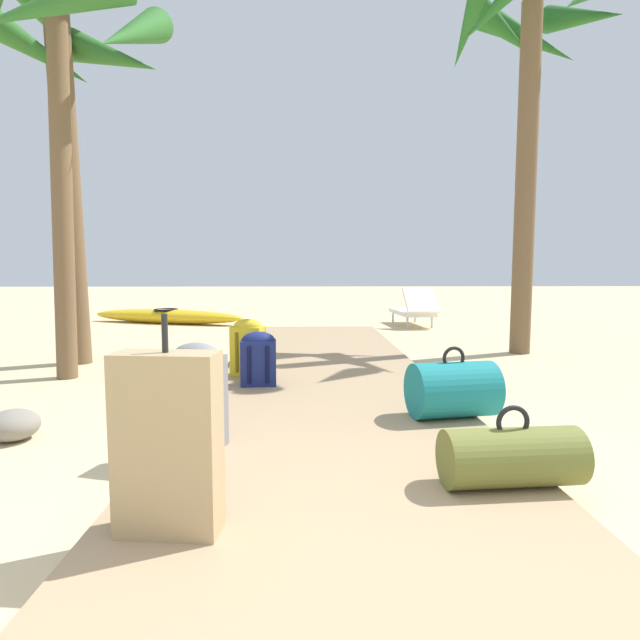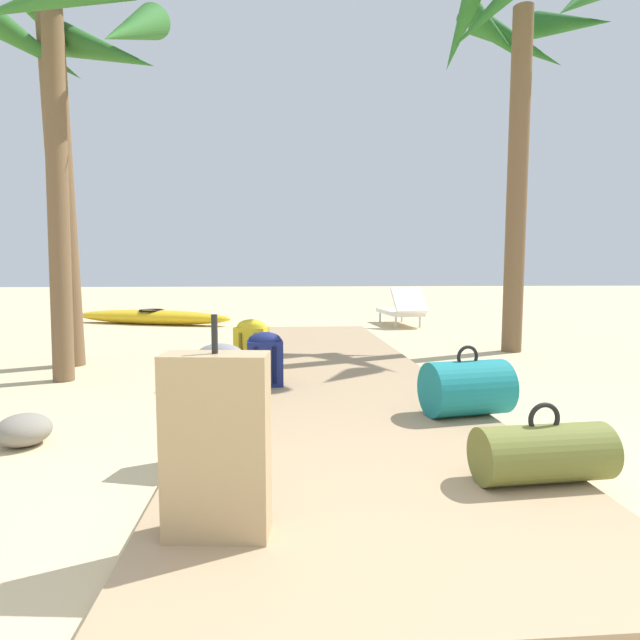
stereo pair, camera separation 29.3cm
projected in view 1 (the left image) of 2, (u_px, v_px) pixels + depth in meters
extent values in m
plane|color=#D1BA8C|center=(325.00, 394.00, 4.60)|extent=(60.00, 60.00, 0.00)
cube|color=tan|center=(322.00, 372.00, 5.39)|extent=(2.07, 8.00, 0.08)
cube|color=tan|center=(168.00, 443.00, 1.99)|extent=(0.41, 0.22, 0.71)
cylinder|color=black|center=(165.00, 333.00, 1.95)|extent=(0.02, 0.02, 0.15)
cylinder|color=#197A7F|center=(453.00, 390.00, 3.59)|extent=(0.64, 0.48, 0.39)
torus|color=black|center=(454.00, 358.00, 3.57)|extent=(0.17, 0.05, 0.16)
cube|color=gold|center=(248.00, 351.00, 5.02)|extent=(0.34, 0.27, 0.48)
ellipsoid|color=gold|center=(248.00, 327.00, 4.99)|extent=(0.33, 0.26, 0.15)
cylinder|color=#6D5E11|center=(237.00, 352.00, 4.94)|extent=(0.04, 0.04, 0.38)
cylinder|color=#6D5E11|center=(252.00, 353.00, 4.90)|extent=(0.04, 0.04, 0.38)
cube|color=slate|center=(198.00, 401.00, 2.97)|extent=(0.34, 0.27, 0.54)
ellipsoid|color=slate|center=(196.00, 356.00, 2.95)|extent=(0.32, 0.25, 0.15)
cylinder|color=#3A3A3D|center=(177.00, 405.00, 2.90)|extent=(0.04, 0.04, 0.43)
cylinder|color=#3A3A3D|center=(202.00, 407.00, 2.86)|extent=(0.04, 0.04, 0.43)
cube|color=navy|center=(259.00, 363.00, 4.59)|extent=(0.32, 0.22, 0.40)
ellipsoid|color=navy|center=(258.00, 340.00, 4.57)|extent=(0.31, 0.21, 0.16)
cylinder|color=black|center=(249.00, 365.00, 4.49)|extent=(0.04, 0.04, 0.32)
cylinder|color=black|center=(267.00, 365.00, 4.50)|extent=(0.04, 0.04, 0.32)
cylinder|color=olive|center=(512.00, 457.00, 2.45)|extent=(0.67, 0.33, 0.28)
torus|color=black|center=(513.00, 422.00, 2.43)|extent=(0.17, 0.04, 0.16)
cylinder|color=brown|center=(526.00, 183.00, 6.67)|extent=(0.26, 0.26, 4.46)
cone|color=#236023|center=(583.00, 17.00, 6.63)|extent=(0.65, 1.54, 0.89)
cone|color=#236023|center=(528.00, 38.00, 7.12)|extent=(1.41, 0.80, 1.04)
cone|color=#236023|center=(502.00, 30.00, 6.95)|extent=(1.16, 0.74, 0.77)
cone|color=#236023|center=(472.00, 13.00, 6.42)|extent=(0.40, 1.51, 1.12)
cylinder|color=brown|center=(67.00, 169.00, 5.80)|extent=(0.27, 0.50, 4.50)
cylinder|color=brown|center=(62.00, 204.00, 5.19)|extent=(0.20, 0.33, 3.55)
cone|color=#2D6B28|center=(133.00, 34.00, 4.99)|extent=(0.47, 1.56, 1.08)
cone|color=#2D6B28|center=(112.00, 57.00, 5.64)|extent=(1.42, 1.00, 0.83)
cone|color=#2D6B28|center=(34.00, 49.00, 5.44)|extent=(1.14, 1.12, 0.76)
cone|color=#2D6B28|center=(55.00, 4.00, 4.44)|extent=(1.37, 0.92, 0.94)
cube|color=white|center=(412.00, 312.00, 10.32)|extent=(0.71, 1.44, 0.08)
cube|color=white|center=(421.00, 300.00, 9.70)|extent=(0.64, 0.55, 0.48)
cylinder|color=silver|center=(393.00, 317.00, 10.86)|extent=(0.04, 0.04, 0.22)
cylinder|color=silver|center=(415.00, 317.00, 10.91)|extent=(0.04, 0.04, 0.22)
cylinder|color=silver|center=(407.00, 323.00, 9.75)|extent=(0.04, 0.04, 0.22)
cylinder|color=silver|center=(432.00, 322.00, 9.80)|extent=(0.04, 0.04, 0.22)
ellipsoid|color=gold|center=(166.00, 316.00, 10.68)|extent=(3.49, 1.70, 0.29)
torus|color=black|center=(166.00, 310.00, 10.67)|extent=(0.63, 0.63, 0.05)
ellipsoid|color=gray|center=(13.00, 425.00, 3.34)|extent=(0.46, 0.46, 0.20)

